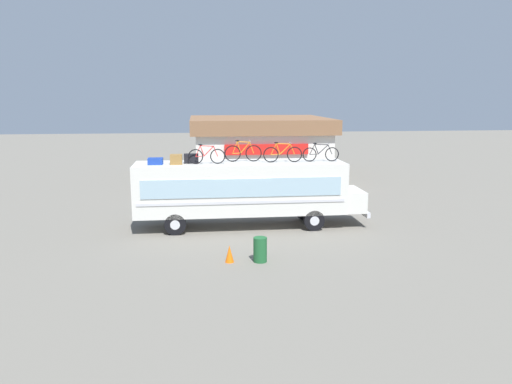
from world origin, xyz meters
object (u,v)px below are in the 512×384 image
luggage_bag_3 (191,158)px  traffic_cone (229,254)px  rooftop_bicycle_2 (243,153)px  luggage_bag_1 (155,161)px  trash_bin (260,250)px  luggage_bag_2 (176,159)px  rooftop_bicycle_3 (283,154)px  rooftop_bicycle_1 (207,156)px  bus (245,188)px  rooftop_bicycle_4 (321,154)px

luggage_bag_3 → traffic_cone: size_ratio=1.02×
rooftop_bicycle_2 → traffic_cone: size_ratio=2.72×
luggage_bag_1 → trash_bin: (4.01, -4.84, -2.66)m
luggage_bag_2 → traffic_cone: luggage_bag_2 is taller
rooftop_bicycle_2 → rooftop_bicycle_3: 1.81m
luggage_bag_3 → trash_bin: 6.25m
rooftop_bicycle_3 → trash_bin: (-1.63, -4.90, -2.91)m
luggage_bag_3 → rooftop_bicycle_1: bearing=-25.8°
bus → traffic_cone: (-1.02, -4.96, -1.47)m
rooftop_bicycle_2 → rooftop_bicycle_3: rooftop_bicycle_2 is taller
luggage_bag_3 → trash_bin: bearing=-64.1°
luggage_bag_1 → traffic_cone: luggage_bag_1 is taller
luggage_bag_1 → rooftop_bicycle_1: size_ratio=0.40×
traffic_cone → luggage_bag_3: bearing=105.1°
luggage_bag_3 → rooftop_bicycle_3: 4.09m
luggage_bag_3 → rooftop_bicycle_1: (0.67, -0.32, 0.16)m
rooftop_bicycle_2 → rooftop_bicycle_3: (1.75, -0.46, -0.02)m
luggage_bag_2 → rooftop_bicycle_4: size_ratio=0.31×
luggage_bag_2 → traffic_cone: 5.87m
luggage_bag_1 → rooftop_bicycle_1: rooftop_bicycle_1 is taller
luggage_bag_3 → rooftop_bicycle_2: rooftop_bicycle_2 is taller
rooftop_bicycle_2 → traffic_cone: bearing=-100.6°
rooftop_bicycle_4 → trash_bin: size_ratio=1.86×
luggage_bag_3 → rooftop_bicycle_3: rooftop_bicycle_3 is taller
rooftop_bicycle_3 → trash_bin: bearing=-108.4°
trash_bin → bus: bearing=91.0°
luggage_bag_3 → traffic_cone: luggage_bag_3 is taller
bus → traffic_cone: bearing=-101.6°
bus → traffic_cone: size_ratio=16.79×
rooftop_bicycle_3 → trash_bin: 5.93m
traffic_cone → luggage_bag_1: bearing=121.3°
rooftop_bicycle_2 → traffic_cone: (-0.99, -5.29, -3.07)m
rooftop_bicycle_4 → traffic_cone: 7.32m
rooftop_bicycle_2 → rooftop_bicycle_4: (3.52, -0.38, -0.04)m
rooftop_bicycle_4 → rooftop_bicycle_3: bearing=-177.3°
luggage_bag_1 → luggage_bag_3: bearing=8.1°
rooftop_bicycle_1 → rooftop_bicycle_3: bearing=2.8°
rooftop_bicycle_1 → traffic_cone: bearing=-81.7°
rooftop_bicycle_4 → trash_bin: rooftop_bicycle_4 is taller
bus → trash_bin: (0.09, -5.04, -1.33)m
rooftop_bicycle_3 → traffic_cone: (-2.74, -4.83, -3.05)m
trash_bin → luggage_bag_1: bearing=129.6°
luggage_bag_2 → traffic_cone: size_ratio=0.83×
luggage_bag_2 → luggage_bag_3: size_ratio=0.81×
trash_bin → traffic_cone: trash_bin is taller
luggage_bag_2 → rooftop_bicycle_2: bearing=11.0°
bus → luggage_bag_1: 4.15m
rooftop_bicycle_3 → rooftop_bicycle_2: bearing=165.2°
luggage_bag_2 → rooftop_bicycle_3: (4.74, 0.12, 0.17)m
bus → rooftop_bicycle_4: size_ratio=6.22×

